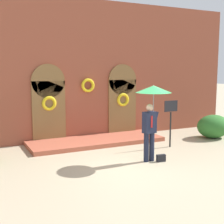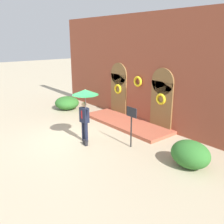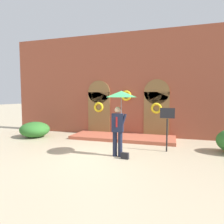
# 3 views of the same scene
# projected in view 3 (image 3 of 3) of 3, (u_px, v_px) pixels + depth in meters

# --- Properties ---
(ground_plane) EXTENTS (80.00, 80.00, 0.00)m
(ground_plane) POSITION_uv_depth(u_px,v_px,m) (102.00, 156.00, 7.27)
(ground_plane) COLOR tan
(building_facade) EXTENTS (14.00, 2.30, 5.60)m
(building_facade) POSITION_uv_depth(u_px,v_px,m) (128.00, 87.00, 11.01)
(building_facade) COLOR brown
(building_facade) RESTS_ON ground
(person_with_umbrella) EXTENTS (1.10, 1.10, 2.36)m
(person_with_umbrella) POSITION_uv_depth(u_px,v_px,m) (120.00, 104.00, 7.04)
(person_with_umbrella) COLOR #191E33
(person_with_umbrella) RESTS_ON ground
(handbag) EXTENTS (0.29, 0.16, 0.22)m
(handbag) POSITION_uv_depth(u_px,v_px,m) (125.00, 156.00, 6.93)
(handbag) COLOR black
(handbag) RESTS_ON ground
(sign_post) EXTENTS (0.56, 0.06, 1.72)m
(sign_post) POSITION_uv_depth(u_px,v_px,m) (167.00, 122.00, 7.77)
(sign_post) COLOR black
(sign_post) RESTS_ON ground
(shrub_left) EXTENTS (1.54, 1.51, 0.81)m
(shrub_left) POSITION_uv_depth(u_px,v_px,m) (35.00, 129.00, 10.60)
(shrub_left) COLOR #2D6B28
(shrub_left) RESTS_ON ground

